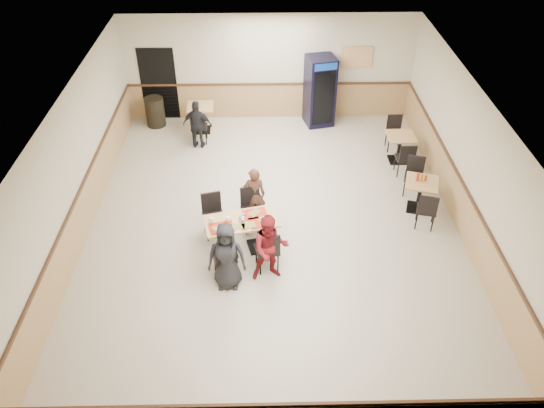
{
  "coord_description": "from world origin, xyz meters",
  "views": [
    {
      "loc": [
        -0.21,
        -8.91,
        7.41
      ],
      "look_at": [
        -0.04,
        -0.5,
        0.96
      ],
      "focal_mm": 35.0,
      "sensor_mm": 36.0,
      "label": 1
    }
  ],
  "objects_px": {
    "side_table_far": "(400,144)",
    "diner_man_opposite": "(254,195)",
    "pepsi_cooler": "(320,91)",
    "lone_diner": "(198,125)",
    "main_table": "(242,230)",
    "diner_woman_right": "(270,248)",
    "diner_woman_left": "(227,256)",
    "back_table": "(201,114)",
    "side_table_near": "(420,191)",
    "trash_bin": "(155,112)"
  },
  "relations": [
    {
      "from": "diner_woman_left",
      "to": "back_table",
      "type": "xyz_separation_m",
      "value": [
        -1.0,
        5.95,
        -0.22
      ]
    },
    {
      "from": "diner_woman_left",
      "to": "lone_diner",
      "type": "bearing_deg",
      "value": 101.21
    },
    {
      "from": "main_table",
      "to": "side_table_near",
      "type": "height_order",
      "value": "main_table"
    },
    {
      "from": "lone_diner",
      "to": "back_table",
      "type": "distance_m",
      "value": 0.88
    },
    {
      "from": "side_table_near",
      "to": "back_table",
      "type": "height_order",
      "value": "back_table"
    },
    {
      "from": "pepsi_cooler",
      "to": "diner_man_opposite",
      "type": "bearing_deg",
      "value": -125.21
    },
    {
      "from": "main_table",
      "to": "diner_man_opposite",
      "type": "bearing_deg",
      "value": 62.1
    },
    {
      "from": "diner_woman_left",
      "to": "pepsi_cooler",
      "type": "relative_size",
      "value": 0.74
    },
    {
      "from": "main_table",
      "to": "back_table",
      "type": "relative_size",
      "value": 2.08
    },
    {
      "from": "diner_woman_right",
      "to": "trash_bin",
      "type": "distance_m",
      "value": 6.87
    },
    {
      "from": "main_table",
      "to": "lone_diner",
      "type": "distance_m",
      "value": 4.3
    },
    {
      "from": "lone_diner",
      "to": "trash_bin",
      "type": "bearing_deg",
      "value": -33.47
    },
    {
      "from": "side_table_far",
      "to": "diner_man_opposite",
      "type": "bearing_deg",
      "value": -147.25
    },
    {
      "from": "main_table",
      "to": "side_table_far",
      "type": "relative_size",
      "value": 2.16
    },
    {
      "from": "main_table",
      "to": "side_table_far",
      "type": "xyz_separation_m",
      "value": [
        3.9,
        3.32,
        -0.03
      ]
    },
    {
      "from": "diner_woman_right",
      "to": "lone_diner",
      "type": "bearing_deg",
      "value": 101.49
    },
    {
      "from": "back_table",
      "to": "pepsi_cooler",
      "type": "bearing_deg",
      "value": 6.81
    },
    {
      "from": "side_table_near",
      "to": "trash_bin",
      "type": "height_order",
      "value": "trash_bin"
    },
    {
      "from": "main_table",
      "to": "side_table_far",
      "type": "bearing_deg",
      "value": 26.8
    },
    {
      "from": "main_table",
      "to": "diner_woman_right",
      "type": "height_order",
      "value": "diner_woman_right"
    },
    {
      "from": "lone_diner",
      "to": "back_table",
      "type": "bearing_deg",
      "value": -81.05
    },
    {
      "from": "diner_woman_left",
      "to": "diner_man_opposite",
      "type": "bearing_deg",
      "value": 75.78
    },
    {
      "from": "diner_man_opposite",
      "to": "diner_woman_left",
      "type": "bearing_deg",
      "value": 70.14
    },
    {
      "from": "pepsi_cooler",
      "to": "lone_diner",
      "type": "bearing_deg",
      "value": -172.12
    },
    {
      "from": "diner_woman_right",
      "to": "lone_diner",
      "type": "height_order",
      "value": "diner_woman_right"
    },
    {
      "from": "main_table",
      "to": "side_table_near",
      "type": "distance_m",
      "value": 4.14
    },
    {
      "from": "main_table",
      "to": "pepsi_cooler",
      "type": "distance_m",
      "value": 5.77
    },
    {
      "from": "diner_man_opposite",
      "to": "side_table_far",
      "type": "xyz_separation_m",
      "value": [
        3.66,
        2.35,
        -0.19
      ]
    },
    {
      "from": "diner_woman_left",
      "to": "side_table_near",
      "type": "xyz_separation_m",
      "value": [
        4.18,
        2.27,
        -0.23
      ]
    },
    {
      "from": "diner_woman_right",
      "to": "main_table",
      "type": "bearing_deg",
      "value": 117.17
    },
    {
      "from": "diner_man_opposite",
      "to": "side_table_far",
      "type": "relative_size",
      "value": 1.84
    },
    {
      "from": "diner_woman_left",
      "to": "diner_man_opposite",
      "type": "relative_size",
      "value": 1.07
    },
    {
      "from": "main_table",
      "to": "diner_woman_right",
      "type": "distance_m",
      "value": 0.98
    },
    {
      "from": "diner_woman_left",
      "to": "diner_woman_right",
      "type": "xyz_separation_m",
      "value": [
        0.81,
        0.2,
        0.0
      ]
    },
    {
      "from": "main_table",
      "to": "trash_bin",
      "type": "distance_m",
      "value": 5.92
    },
    {
      "from": "diner_man_opposite",
      "to": "pepsi_cooler",
      "type": "xyz_separation_m",
      "value": [
        1.8,
        4.4,
        0.31
      ]
    },
    {
      "from": "side_table_near",
      "to": "side_table_far",
      "type": "xyz_separation_m",
      "value": [
        -0.03,
        2.02,
        -0.01
      ]
    },
    {
      "from": "diner_woman_left",
      "to": "side_table_far",
      "type": "relative_size",
      "value": 1.97
    },
    {
      "from": "trash_bin",
      "to": "side_table_far",
      "type": "bearing_deg",
      "value": -17.23
    },
    {
      "from": "side_table_near",
      "to": "back_table",
      "type": "bearing_deg",
      "value": 144.58
    },
    {
      "from": "side_table_near",
      "to": "pepsi_cooler",
      "type": "relative_size",
      "value": 0.44
    },
    {
      "from": "diner_woman_left",
      "to": "side_table_far",
      "type": "xyz_separation_m",
      "value": [
        4.15,
        4.29,
        -0.24
      ]
    },
    {
      "from": "diner_man_opposite",
      "to": "trash_bin",
      "type": "distance_m",
      "value": 5.2
    },
    {
      "from": "diner_man_opposite",
      "to": "back_table",
      "type": "relative_size",
      "value": 1.77
    },
    {
      "from": "main_table",
      "to": "side_table_near",
      "type": "xyz_separation_m",
      "value": [
        3.93,
        1.3,
        -0.02
      ]
    },
    {
      "from": "main_table",
      "to": "diner_woman_right",
      "type": "xyz_separation_m",
      "value": [
        0.56,
        -0.77,
        0.21
      ]
    },
    {
      "from": "lone_diner",
      "to": "back_table",
      "type": "xyz_separation_m",
      "value": [
        -0.0,
        0.86,
        -0.16
      ]
    },
    {
      "from": "diner_woman_left",
      "to": "pepsi_cooler",
      "type": "xyz_separation_m",
      "value": [
        2.29,
        6.34,
        0.26
      ]
    },
    {
      "from": "diner_woman_left",
      "to": "trash_bin",
      "type": "xyz_separation_m",
      "value": [
        -2.33,
        6.3,
        -0.31
      ]
    },
    {
      "from": "side_table_far",
      "to": "back_table",
      "type": "distance_m",
      "value": 5.41
    }
  ]
}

